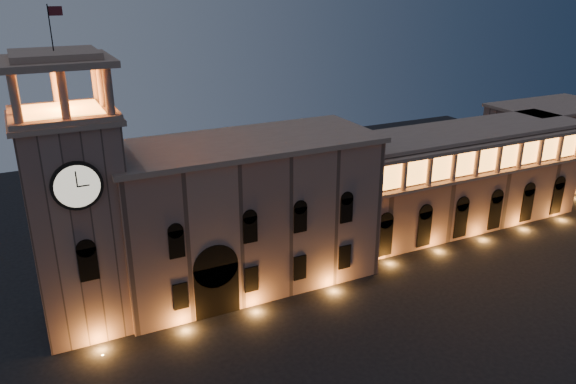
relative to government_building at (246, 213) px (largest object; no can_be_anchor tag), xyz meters
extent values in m
plane|color=black|center=(2.08, -21.93, -8.77)|extent=(160.00, 160.00, 0.00)
cube|color=#866457|center=(0.08, 0.07, -0.27)|extent=(30.00, 12.00, 17.00)
cube|color=gray|center=(0.08, 0.07, 8.53)|extent=(30.80, 12.80, 0.60)
cube|color=black|center=(-5.92, -5.33, -5.77)|extent=(5.00, 1.40, 6.00)
cylinder|color=black|center=(-5.92, -5.33, -2.77)|extent=(5.00, 1.40, 5.00)
cube|color=orange|center=(-5.92, -5.53, -5.97)|extent=(4.20, 0.20, 5.00)
cube|color=#866457|center=(-18.42, -0.93, 2.23)|extent=(9.00, 9.00, 22.00)
cube|color=gray|center=(-18.42, -0.93, 13.48)|extent=(9.80, 9.80, 0.50)
cylinder|color=black|center=(-18.42, -5.61, 8.23)|extent=(4.60, 0.35, 4.60)
cylinder|color=beige|center=(-18.42, -5.75, 8.23)|extent=(4.00, 0.12, 4.00)
cube|color=gray|center=(-18.42, -0.93, 13.98)|extent=(9.40, 9.40, 0.50)
cube|color=orange|center=(-18.42, -0.93, 14.28)|extent=(6.80, 6.80, 0.15)
cylinder|color=gray|center=(-22.22, -4.73, 16.33)|extent=(0.76, 0.76, 4.20)
cylinder|color=gray|center=(-18.42, -4.73, 16.33)|extent=(0.76, 0.76, 4.20)
cylinder|color=gray|center=(-14.62, -4.73, 16.33)|extent=(0.76, 0.76, 4.20)
cylinder|color=gray|center=(-22.22, 2.87, 16.33)|extent=(0.76, 0.76, 4.20)
cylinder|color=gray|center=(-18.42, 2.87, 16.33)|extent=(0.76, 0.76, 4.20)
cylinder|color=gray|center=(-14.62, 2.87, 16.33)|extent=(0.76, 0.76, 4.20)
cylinder|color=gray|center=(-22.22, -0.93, 16.33)|extent=(0.76, 0.76, 4.20)
cylinder|color=gray|center=(-14.62, -0.93, 16.33)|extent=(0.76, 0.76, 4.20)
cube|color=gray|center=(-18.42, -0.93, 18.73)|extent=(9.80, 9.80, 0.60)
cube|color=gray|center=(-18.42, -0.93, 19.33)|extent=(7.50, 7.50, 0.60)
cylinder|color=black|center=(-18.42, -0.93, 21.63)|extent=(0.10, 0.10, 4.00)
plane|color=#50171D|center=(-17.82, -0.93, 23.03)|extent=(1.20, 0.00, 1.20)
cube|color=#815F52|center=(34.08, 2.07, -1.77)|extent=(40.00, 10.00, 14.00)
cube|color=gray|center=(34.08, 2.07, 5.48)|extent=(40.60, 10.60, 0.50)
cube|color=gray|center=(34.08, -3.43, 0.53)|extent=(40.00, 1.20, 0.40)
cube|color=gray|center=(34.08, -3.43, 4.83)|extent=(40.00, 1.40, 0.50)
cube|color=orange|center=(34.08, -2.88, 2.73)|extent=(38.00, 0.15, 3.60)
cylinder|color=gray|center=(16.08, -3.43, 2.73)|extent=(0.70, 0.70, 4.00)
cylinder|color=gray|center=(20.08, -3.43, 2.73)|extent=(0.70, 0.70, 4.00)
cylinder|color=gray|center=(24.08, -3.43, 2.73)|extent=(0.70, 0.70, 4.00)
cylinder|color=gray|center=(28.08, -3.43, 2.73)|extent=(0.70, 0.70, 4.00)
cylinder|color=gray|center=(32.08, -3.43, 2.73)|extent=(0.70, 0.70, 4.00)
cylinder|color=gray|center=(36.08, -3.43, 2.73)|extent=(0.70, 0.70, 4.00)
cylinder|color=gray|center=(40.08, -3.43, 2.73)|extent=(0.70, 0.70, 4.00)
cylinder|color=gray|center=(44.08, -3.43, 2.73)|extent=(0.70, 0.70, 4.00)
cylinder|color=gray|center=(48.08, -3.43, 2.73)|extent=(0.70, 0.70, 4.00)
cube|color=#815F52|center=(60.08, 8.07, -1.77)|extent=(20.00, 12.00, 14.00)
camera|label=1|loc=(-22.31, -56.49, 25.61)|focal=35.00mm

